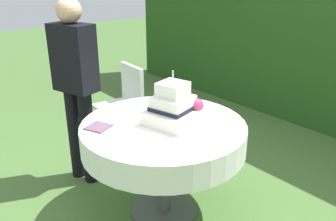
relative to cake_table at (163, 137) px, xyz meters
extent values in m
plane|color=#476B33|center=(0.00, 0.00, -0.65)|extent=(20.00, 20.00, 0.00)
cylinder|color=#4C4C51|center=(0.00, 0.00, -0.64)|extent=(0.53, 0.53, 0.02)
cylinder|color=#4C4C51|center=(0.00, 0.00, -0.29)|extent=(0.10, 0.10, 0.73)
cylinder|color=olive|center=(0.00, 0.00, 0.09)|extent=(1.17, 1.17, 0.03)
cylinder|color=white|center=(0.00, 0.00, 0.01)|extent=(1.20, 1.20, 0.20)
cube|color=white|center=(0.04, 0.06, 0.16)|extent=(0.41, 0.41, 0.10)
cube|color=white|center=(0.04, 0.06, 0.26)|extent=(0.31, 0.31, 0.10)
cube|color=black|center=(0.04, 0.06, 0.23)|extent=(0.31, 0.31, 0.03)
cube|color=white|center=(0.04, 0.06, 0.36)|extent=(0.23, 0.23, 0.10)
sphere|color=#D13866|center=(0.12, 0.21, 0.23)|extent=(0.10, 0.10, 0.10)
cylinder|color=silver|center=(0.04, 0.06, 0.45)|extent=(0.01, 0.01, 0.08)
cylinder|color=white|center=(-0.45, -0.04, 0.11)|extent=(0.11, 0.11, 0.01)
cylinder|color=white|center=(-0.13, 0.36, 0.11)|extent=(0.13, 0.13, 0.01)
cube|color=#6B4C60|center=(-0.23, -0.40, 0.11)|extent=(0.20, 0.20, 0.01)
cylinder|color=white|center=(-1.30, 0.16, -0.43)|extent=(0.03, 0.03, 0.45)
cylinder|color=white|center=(-0.98, 0.13, -0.43)|extent=(0.03, 0.03, 0.45)
cylinder|color=white|center=(-1.27, 0.48, -0.43)|extent=(0.03, 0.03, 0.45)
cylinder|color=white|center=(-0.95, 0.45, -0.43)|extent=(0.03, 0.03, 0.45)
cube|color=white|center=(-1.12, 0.31, -0.18)|extent=(0.43, 0.43, 0.04)
cube|color=white|center=(-1.11, 0.48, 0.04)|extent=(0.40, 0.07, 0.40)
cylinder|color=black|center=(-0.92, -0.28, -0.23)|extent=(0.12, 0.12, 0.85)
cylinder|color=black|center=(-0.76, -0.23, -0.23)|extent=(0.12, 0.12, 0.85)
cube|color=black|center=(-0.84, -0.25, 0.47)|extent=(0.40, 0.30, 0.55)
sphere|color=tan|center=(-0.84, -0.25, 0.85)|extent=(0.20, 0.20, 0.20)
camera|label=1|loc=(1.80, -1.46, 1.14)|focal=37.64mm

